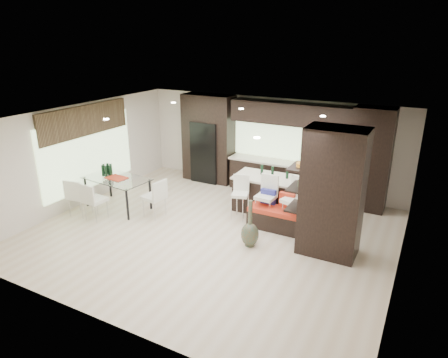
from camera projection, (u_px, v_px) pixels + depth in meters
The scene contains 22 objects.
ground at pixel (212, 233), 9.36m from camera, with size 8.00×8.00×0.00m, color beige.
back_wall at pixel (270, 143), 11.81m from camera, with size 8.00×0.02×2.70m, color beige.
left_wall at pixel (82, 155), 10.66m from camera, with size 0.02×7.00×2.70m, color beige.
right_wall at pixel (405, 214), 7.14m from camera, with size 0.02×7.00×2.70m, color beige.
ceiling at pixel (211, 119), 8.44m from camera, with size 8.00×7.00×0.02m, color white.
window_left at pixel (88, 153), 10.81m from camera, with size 0.04×3.20×1.90m, color #B2D199.
window_back at pixel (289, 139), 11.44m from camera, with size 3.40×0.04×1.20m, color #B2D199.
stone_accent at pixel (85, 121), 10.49m from camera, with size 0.08×3.00×0.80m, color brown.
ceiling_spots at pixel (216, 118), 8.66m from camera, with size 4.00×3.00×0.02m, color white.
back_cabinetry at pixel (282, 148), 11.31m from camera, with size 6.80×0.68×2.70m, color black.
refrigerator at pixel (208, 151), 12.47m from camera, with size 0.90×0.68×1.90m, color black.
partition_column at pixel (332, 193), 8.09m from camera, with size 1.20×0.80×2.70m, color black.
kitchen_island at pixel (277, 196), 10.29m from camera, with size 2.26×0.97×0.94m, color black.
stool_left at pixel (240, 202), 9.95m from camera, with size 0.40×0.40×0.90m, color silver.
stool_mid at pixel (265, 206), 9.61m from camera, with size 0.44×0.44×1.00m, color silver.
stool_right at pixel (293, 210), 9.28m from camera, with size 0.47×0.47×1.06m, color silver.
bench at pixel (277, 219), 9.46m from camera, with size 1.37×0.53×0.53m, color black.
floor_vase at pixel (250, 223), 8.62m from camera, with size 0.39×0.39×1.07m, color #3D4330, non-canonical shape.
dining_table at pixel (118, 193), 10.60m from camera, with size 1.73×0.97×0.83m, color white.
chair_near at pixel (96, 202), 9.92m from camera, with size 0.48×0.48×0.89m, color silver.
chair_far at pixel (80, 198), 10.16m from camera, with size 0.49×0.49×0.91m, color silver.
chair_end at pixel (154, 200), 10.06m from camera, with size 0.50×0.50×0.92m, color silver.
Camera 1 is at (4.18, -7.26, 4.36)m, focal length 32.00 mm.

